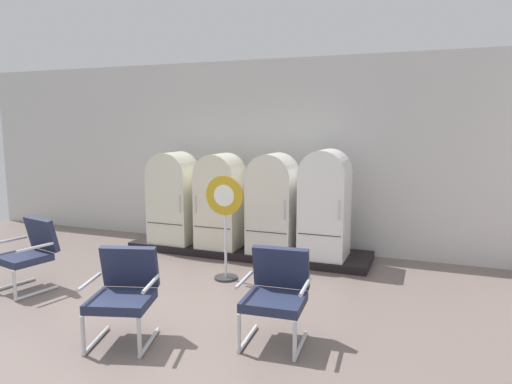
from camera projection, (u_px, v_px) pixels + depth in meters
ground at (138, 333)px, 4.74m from camera, size 12.00×10.00×0.05m
back_wall at (261, 154)px, 7.89m from camera, size 11.76×0.12×3.16m
display_plinth at (247, 250)px, 7.53m from camera, size 3.97×0.95×0.12m
refrigerator_0 at (173, 195)px, 7.72m from camera, size 0.72×0.62×1.52m
refrigerator_1 at (220, 198)px, 7.42m from camera, size 0.68×0.64×1.52m
refrigerator_2 at (273, 201)px, 7.11m from camera, size 0.70×0.64×1.54m
refrigerator_3 at (325, 201)px, 6.85m from camera, size 0.68×0.72×1.62m
armchair_left at (29, 251)px, 5.87m from camera, size 0.73×0.75×0.90m
armchair_right at (276, 291)px, 4.46m from camera, size 0.67×0.67×0.90m
armchair_center at (124, 290)px, 4.48m from camera, size 0.74×0.76×0.90m
sign_stand at (225, 226)px, 6.19m from camera, size 0.53×0.32×1.43m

